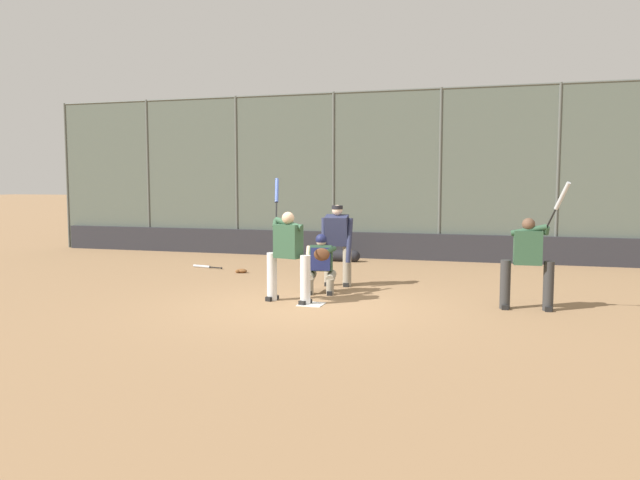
% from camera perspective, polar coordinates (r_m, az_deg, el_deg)
% --- Properties ---
extents(ground_plane, '(160.00, 160.00, 0.00)m').
position_cam_1_polar(ground_plane, '(11.02, -0.80, -5.92)').
color(ground_plane, '#93704C').
extents(home_plate_marker, '(0.43, 0.43, 0.01)m').
position_cam_1_polar(home_plate_marker, '(11.02, -0.80, -5.89)').
color(home_plate_marker, white).
rests_on(home_plate_marker, ground_plane).
extents(backstop_fence, '(21.19, 0.08, 4.69)m').
position_cam_1_polar(backstop_fence, '(17.60, 6.01, 6.23)').
color(backstop_fence, '#515651').
rests_on(backstop_fence, ground_plane).
extents(padding_wall, '(20.68, 0.18, 0.73)m').
position_cam_1_polar(padding_wall, '(17.59, 5.88, -0.53)').
color(padding_wall, '#28282D').
rests_on(padding_wall, ground_plane).
extents(bleachers_beyond, '(14.77, 2.50, 1.48)m').
position_cam_1_polar(bleachers_beyond, '(19.88, 17.04, 0.28)').
color(bleachers_beyond, slate).
rests_on(bleachers_beyond, ground_plane).
extents(batter_at_plate, '(0.90, 0.85, 2.22)m').
position_cam_1_polar(batter_at_plate, '(11.12, -2.95, -1.21)').
color(batter_at_plate, silver).
rests_on(batter_at_plate, ground_plane).
extents(catcher_behind_plate, '(0.65, 0.75, 1.15)m').
position_cam_1_polar(catcher_behind_plate, '(12.06, 0.08, -2.09)').
color(catcher_behind_plate, gray).
rests_on(catcher_behind_plate, ground_plane).
extents(umpire_home, '(0.68, 0.42, 1.68)m').
position_cam_1_polar(umpire_home, '(12.83, 1.59, -0.25)').
color(umpire_home, gray).
rests_on(umpire_home, ground_plane).
extents(batter_on_deck, '(1.05, 0.61, 2.16)m').
position_cam_1_polar(batter_on_deck, '(11.02, 18.50, -1.74)').
color(batter_on_deck, '#333333').
rests_on(batter_on_deck, ground_plane).
extents(spare_bat_near_backstop, '(0.90, 0.26, 0.07)m').
position_cam_1_polar(spare_bat_near_backstop, '(15.94, -10.57, -2.40)').
color(spare_bat_near_backstop, black).
rests_on(spare_bat_near_backstop, ground_plane).
extents(fielding_glove_on_dirt, '(0.27, 0.21, 0.10)m').
position_cam_1_polar(fielding_glove_on_dirt, '(14.92, -7.22, -2.82)').
color(fielding_glove_on_dirt, brown).
rests_on(fielding_glove_on_dirt, ground_plane).
extents(baseball_loose, '(0.07, 0.07, 0.07)m').
position_cam_1_polar(baseball_loose, '(13.10, -4.24, -3.98)').
color(baseball_loose, white).
rests_on(baseball_loose, ground_plane).
extents(equipment_bag_dugout_side, '(1.26, 0.31, 0.31)m').
position_cam_1_polar(equipment_bag_dugout_side, '(16.96, 1.60, -1.43)').
color(equipment_bag_dugout_side, black).
rests_on(equipment_bag_dugout_side, ground_plane).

